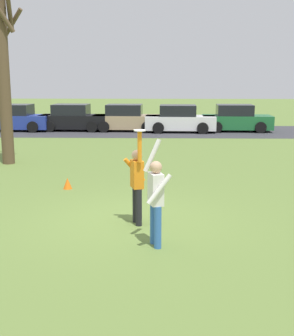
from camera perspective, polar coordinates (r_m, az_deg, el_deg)
name	(u,v)px	position (r m, az deg, el deg)	size (l,w,h in m)	color
ground_plane	(127,220)	(10.24, -2.52, -6.61)	(120.00, 120.00, 0.00)	olive
person_catcher	(137,180)	(9.72, -1.27, -1.57)	(0.48, 0.59, 2.08)	black
person_defender	(156,196)	(8.44, 1.12, -3.59)	(0.55, 0.63, 2.04)	#3366B7
frisbee_disc	(140,130)	(9.32, -0.95, 4.79)	(0.25, 0.25, 0.02)	white
parked_car_blue	(16,119)	(28.52, -16.29, 6.02)	(4.16, 2.15, 1.59)	#233893
parked_car_black	(73,119)	(27.85, -9.34, 6.21)	(4.16, 2.15, 1.59)	black
parked_car_tan	(126,119)	(27.32, -2.65, 6.25)	(4.16, 2.15, 1.59)	tan
parked_car_white	(180,120)	(26.80, 4.17, 6.13)	(4.16, 2.15, 1.59)	white
parked_car_green	(236,119)	(27.63, 11.23, 6.10)	(4.16, 2.15, 1.59)	#1E6633
parking_strip	(126,131)	(27.25, -2.66, 4.71)	(21.95, 6.40, 0.01)	#38383D
bare_tree_tall	(4,72)	(17.41, -17.66, 11.56)	(1.27, 1.36, 7.33)	brown
field_cone_orange	(68,183)	(13.21, -10.04, -1.93)	(0.26, 0.26, 0.32)	orange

